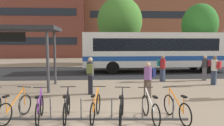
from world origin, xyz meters
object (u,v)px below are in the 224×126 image
object	(u,v)px
commuter_maroon_pack_0	(205,66)
commuter_red_pack_5	(215,68)
parked_bicycle_black_3	(67,108)
commuter_teal_pack_1	(162,67)
parked_bicycle_orange_1	(15,108)
parked_bicycle_orange_7	(176,108)
commuter_olive_pack_6	(90,73)
parked_bicycle_white_6	(150,109)
street_tree_0	(120,21)
parked_bicycle_purple_2	(40,109)
city_bus	(157,50)
parked_bicycle_orange_4	(96,108)
commuter_navy_pack_4	(148,77)
parked_bicycle_black_5	(122,109)

from	to	relation	value
commuter_maroon_pack_0	commuter_red_pack_5	world-z (taller)	commuter_red_pack_5
parked_bicycle_black_3	commuter_teal_pack_1	size ratio (longest dim) A/B	1.05
parked_bicycle_orange_1	parked_bicycle_orange_7	world-z (taller)	same
parked_bicycle_orange_7	commuter_maroon_pack_0	bearing A→B (deg)	-42.27
parked_bicycle_black_3	commuter_olive_pack_6	bearing A→B (deg)	-12.88
parked_bicycle_orange_1	commuter_olive_pack_6	world-z (taller)	commuter_olive_pack_6
parked_bicycle_white_6	street_tree_0	world-z (taller)	street_tree_0
parked_bicycle_white_6	parked_bicycle_purple_2	bearing A→B (deg)	81.00
city_bus	parked_bicycle_orange_4	xyz separation A→B (m)	(-4.85, -10.59, -1.39)
parked_bicycle_orange_1	commuter_navy_pack_4	world-z (taller)	commuter_navy_pack_4
parked_bicycle_white_6	parked_bicycle_orange_7	bearing A→B (deg)	-95.58
parked_bicycle_purple_2	commuter_navy_pack_4	bearing A→B (deg)	-65.91
city_bus	parked_bicycle_black_5	bearing A→B (deg)	-111.50
parked_bicycle_orange_4	parked_bicycle_orange_7	bearing A→B (deg)	-85.88
parked_bicycle_orange_4	commuter_teal_pack_1	xyz separation A→B (m)	(4.03, 6.29, 0.56)
commuter_olive_pack_6	street_tree_0	bearing A→B (deg)	-7.28
commuter_teal_pack_1	parked_bicycle_black_3	bearing A→B (deg)	-74.45
parked_bicycle_black_5	street_tree_0	distance (m)	17.80
parked_bicycle_purple_2	commuter_teal_pack_1	distance (m)	8.62
parked_bicycle_purple_2	parked_bicycle_black_5	distance (m)	2.61
parked_bicycle_orange_7	parked_bicycle_white_6	bearing A→B (deg)	80.80
street_tree_0	commuter_olive_pack_6	bearing A→B (deg)	-100.77
city_bus	parked_bicycle_orange_1	world-z (taller)	city_bus
commuter_maroon_pack_0	commuter_teal_pack_1	world-z (taller)	commuter_teal_pack_1
commuter_teal_pack_1	parked_bicycle_black_5	bearing A→B (deg)	-62.57
commuter_maroon_pack_0	commuter_teal_pack_1	bearing A→B (deg)	31.08
parked_bicycle_orange_4	parked_bicycle_orange_7	xyz separation A→B (m)	(2.60, -0.23, 0.00)
parked_bicycle_orange_1	parked_bicycle_orange_7	bearing A→B (deg)	-78.42
commuter_maroon_pack_0	commuter_teal_pack_1	distance (m)	2.88
parked_bicycle_black_3	commuter_maroon_pack_0	world-z (taller)	commuter_maroon_pack_0
parked_bicycle_black_5	commuter_teal_pack_1	world-z (taller)	commuter_teal_pack_1
commuter_teal_pack_1	parked_bicycle_purple_2	bearing A→B (deg)	-78.72
commuter_maroon_pack_0	parked_bicycle_orange_1	bearing A→B (deg)	61.27
city_bus	parked_bicycle_purple_2	world-z (taller)	city_bus
city_bus	commuter_maroon_pack_0	distance (m)	4.66
parked_bicycle_orange_7	commuter_navy_pack_4	world-z (taller)	commuter_navy_pack_4
parked_bicycle_black_3	parked_bicycle_orange_4	xyz separation A→B (m)	(0.93, 0.01, 0.00)
commuter_teal_pack_1	commuter_red_pack_5	xyz separation A→B (m)	(2.73, -1.20, 0.03)
city_bus	commuter_maroon_pack_0	xyz separation A→B (m)	(2.06, -4.10, -0.84)
parked_bicycle_black_5	commuter_olive_pack_6	distance (m)	3.68
parked_bicycle_orange_4	parked_bicycle_orange_7	size ratio (longest dim) A/B	1.00
parked_bicycle_purple_2	commuter_red_pack_5	distance (m)	9.98
commuter_red_pack_5	parked_bicycle_orange_1	bearing A→B (deg)	74.51
commuter_red_pack_5	city_bus	bearing A→B (deg)	-24.57
city_bus	parked_bicycle_white_6	xyz separation A→B (m)	(-3.11, -10.82, -1.39)
parked_bicycle_white_6	commuter_olive_pack_6	bearing A→B (deg)	24.58
parked_bicycle_orange_7	commuter_teal_pack_1	bearing A→B (deg)	-22.02
city_bus	commuter_olive_pack_6	xyz separation A→B (m)	(-5.17, -7.32, -0.75)
commuter_navy_pack_4	commuter_teal_pack_1	bearing A→B (deg)	-138.94
parked_bicycle_black_3	commuter_red_pack_5	xyz separation A→B (m)	(7.69, 5.10, 0.59)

